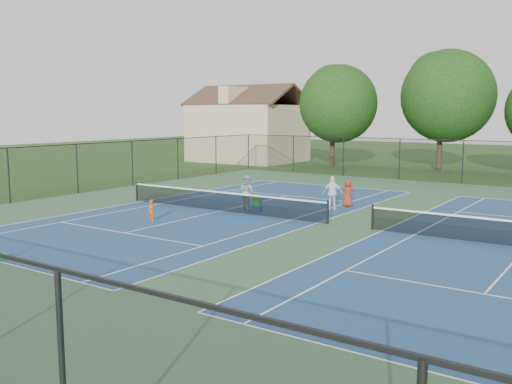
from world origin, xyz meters
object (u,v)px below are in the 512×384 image
Objects in this scene: tree_back_a at (333,99)px; ball_crate at (257,209)px; tree_back_b at (442,92)px; child_player at (151,211)px; clapboard_house at (248,130)px; bystander_c at (348,193)px; ball_hopper at (257,202)px; instructor at (247,192)px; bystander_a at (333,193)px.

tree_back_a reaches higher than ball_crate.
tree_back_b reaches higher than child_player.
clapboard_house is 29.03m from bystander_c.
ball_hopper is at bearing -53.90° from clapboard_house.
tree_back_a reaches higher than bystander_c.
instructor is 4.42× the size of ball_hopper.
child_player is (-3.89, -29.98, -6.10)m from tree_back_b.
clapboard_house is (-10.00, 1.00, -2.95)m from tree_back_a.
instructor is 4.90× the size of ball_crate.
ball_crate is at bearing 31.36° from bystander_c.
tree_back_a reaches higher than clapboard_house.
bystander_c is 4.02× the size of ball_crate.
bystander_a is 4.74× the size of ball_crate.
tree_back_a is 23.52m from bystander_a.
instructor is at bearing -94.95° from tree_back_b.
ball_hopper is (17.56, -24.08, -2.60)m from clapboard_house.
bystander_a is at bearing -122.44° from instructor.
tree_back_b is at bearing 86.72° from ball_crate.
instructor is 4.32m from bystander_a.
bystander_c is at bearing 65.28° from child_player.
instructor is at bearing -54.85° from clapboard_house.
tree_back_b reaches higher than tree_back_a.
bystander_a is 3.93m from ball_crate.
bystander_c is (0.28, 1.20, -0.13)m from bystander_a.
child_player reaches higher than ball_hopper.
tree_back_a reaches higher than ball_hopper.
clapboard_house is 27.07× the size of ball_hopper.
child_player is at bearing -62.47° from clapboard_house.
tree_back_a is 25.41× the size of ball_crate.
tree_back_a reaches higher than child_player.
bystander_a is (1.39, -22.45, -5.74)m from tree_back_b.
child_player is 0.68× the size of bystander_c.
ball_hopper is at bearing 21.04° from bystander_a.
tree_back_a is at bearing -50.67° from instructor.
instructor is (-2.16, -24.92, -5.71)m from tree_back_b.
bystander_c reaches higher than ball_hopper.
child_player is 2.48× the size of ball_hopper.
bystander_a is at bearing 43.00° from ball_hopper.
tree_back_b is at bearing 86.72° from ball_hopper.
bystander_a reaches higher than ball_hopper.
bystander_a is at bearing 43.00° from ball_crate.
child_player is 5.49m from ball_crate.
child_player is 5.36m from instructor.
bystander_c reaches higher than ball_crate.
tree_back_b reaches higher than instructor.
clapboard_house is 32.78m from child_player.
ball_crate is at bearing 0.00° from ball_hopper.
ball_crate is (-3.11, -3.83, -0.58)m from bystander_c.
tree_back_b reaches higher than bystander_a.
clapboard_house is 29.68m from bystander_a.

